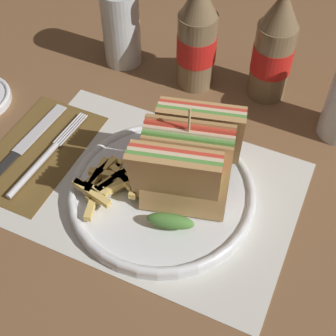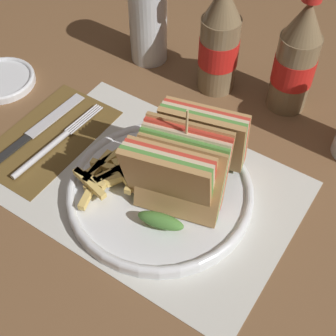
% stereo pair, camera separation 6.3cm
% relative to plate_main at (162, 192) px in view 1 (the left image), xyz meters
% --- Properties ---
extents(ground_plane, '(4.00, 4.00, 0.00)m').
position_rel_plate_main_xyz_m(ground_plane, '(-0.02, -0.03, -0.01)').
color(ground_plane, brown).
extents(placemat, '(0.40, 0.28, 0.00)m').
position_rel_plate_main_xyz_m(placemat, '(-0.02, 0.01, -0.01)').
color(placemat, silver).
rests_on(placemat, ground_plane).
extents(plate_main, '(0.26, 0.26, 0.02)m').
position_rel_plate_main_xyz_m(plate_main, '(0.00, 0.00, 0.00)').
color(plate_main, white).
rests_on(plate_main, ground_plane).
extents(club_sandwich, '(0.13, 0.18, 0.15)m').
position_rel_plate_main_xyz_m(club_sandwich, '(0.03, 0.02, 0.06)').
color(club_sandwich, tan).
rests_on(club_sandwich, plate_main).
extents(fries_pile, '(0.09, 0.11, 0.02)m').
position_rel_plate_main_xyz_m(fries_pile, '(-0.06, -0.03, 0.02)').
color(fries_pile, '#E5C166').
rests_on(fries_pile, plate_main).
extents(napkin, '(0.13, 0.21, 0.00)m').
position_rel_plate_main_xyz_m(napkin, '(-0.21, -0.00, -0.01)').
color(napkin, brown).
rests_on(napkin, ground_plane).
extents(fork, '(0.02, 0.18, 0.01)m').
position_rel_plate_main_xyz_m(fork, '(-0.18, -0.02, -0.00)').
color(fork, silver).
rests_on(fork, napkin).
extents(knife, '(0.03, 0.19, 0.00)m').
position_rel_plate_main_xyz_m(knife, '(-0.23, -0.00, -0.00)').
color(knife, black).
rests_on(knife, napkin).
extents(coke_bottle_near, '(0.06, 0.06, 0.21)m').
position_rel_plate_main_xyz_m(coke_bottle_near, '(-0.05, 0.25, 0.08)').
color(coke_bottle_near, '#7A6647').
rests_on(coke_bottle_near, ground_plane).
extents(coke_bottle_far, '(0.06, 0.06, 0.21)m').
position_rel_plate_main_xyz_m(coke_bottle_far, '(0.07, 0.27, 0.08)').
color(coke_bottle_far, '#7A6647').
rests_on(coke_bottle_far, ground_plane).
extents(glass_far, '(0.06, 0.06, 0.13)m').
position_rel_plate_main_xyz_m(glass_far, '(-0.19, 0.25, 0.06)').
color(glass_far, silver).
rests_on(glass_far, ground_plane).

